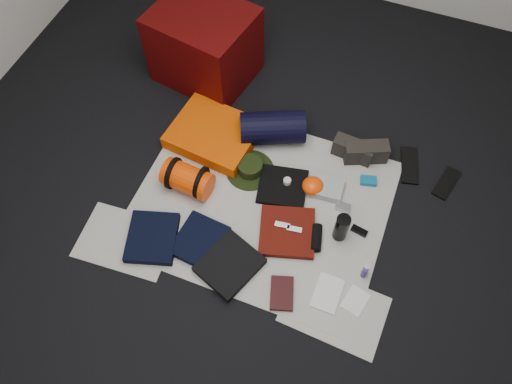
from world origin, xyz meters
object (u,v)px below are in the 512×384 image
(sleeping_pad, at_px, (214,134))
(stuff_sack, at_px, (188,179))
(navy_duffel, at_px, (273,128))
(water_bottle, at_px, (341,228))
(red_cabinet, at_px, (204,46))
(compact_camera, at_px, (343,207))
(paperback_book, at_px, (282,293))

(sleeping_pad, distance_m, stuff_sack, 0.42)
(stuff_sack, height_order, navy_duffel, navy_duffel)
(sleeping_pad, bearing_deg, water_bottle, -21.52)
(red_cabinet, distance_m, sleeping_pad, 0.67)
(stuff_sack, bearing_deg, navy_duffel, 56.73)
(navy_duffel, bearing_deg, sleeping_pad, 178.01)
(navy_duffel, relative_size, water_bottle, 2.00)
(red_cabinet, bearing_deg, navy_duffel, -20.58)
(compact_camera, bearing_deg, paperback_book, -102.29)
(water_bottle, distance_m, compact_camera, 0.22)
(sleeping_pad, bearing_deg, stuff_sack, -89.82)
(stuff_sack, xyz_separation_m, compact_camera, (1.00, 0.21, -0.08))
(stuff_sack, relative_size, navy_duffel, 0.73)
(paperback_book, bearing_deg, navy_duffel, 95.46)
(water_bottle, xyz_separation_m, paperback_book, (-0.21, -0.49, -0.10))
(red_cabinet, relative_size, stuff_sack, 2.09)
(water_bottle, xyz_separation_m, compact_camera, (-0.03, 0.19, -0.09))
(stuff_sack, relative_size, compact_camera, 3.46)
(paperback_book, bearing_deg, stuff_sack, 132.38)
(water_bottle, bearing_deg, stuff_sack, -179.19)
(navy_duffel, relative_size, paperback_book, 2.13)
(red_cabinet, bearing_deg, water_bottle, -25.60)
(compact_camera, xyz_separation_m, paperback_book, (-0.17, -0.69, -0.00))
(sleeping_pad, bearing_deg, compact_camera, -12.09)
(sleeping_pad, relative_size, water_bottle, 2.59)
(navy_duffel, bearing_deg, compact_camera, -54.51)
(sleeping_pad, height_order, paperback_book, sleeping_pad)
(red_cabinet, relative_size, sleeping_pad, 1.17)
(stuff_sack, bearing_deg, sleeping_pad, 90.18)
(stuff_sack, distance_m, paperback_book, 0.96)
(navy_duffel, xyz_separation_m, water_bottle, (0.66, -0.56, -0.00))
(red_cabinet, bearing_deg, sleeping_pad, -51.36)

